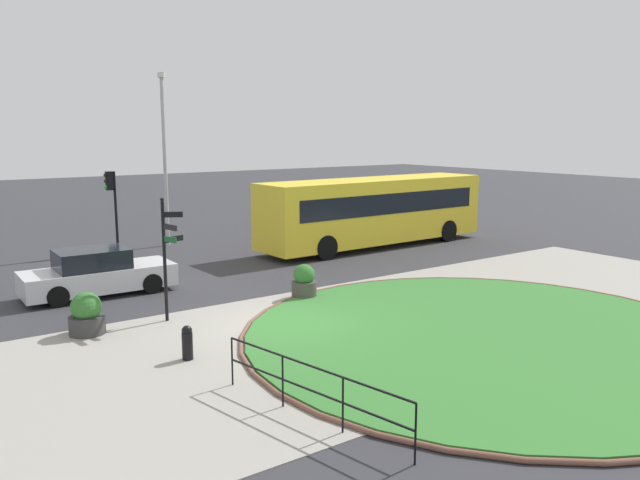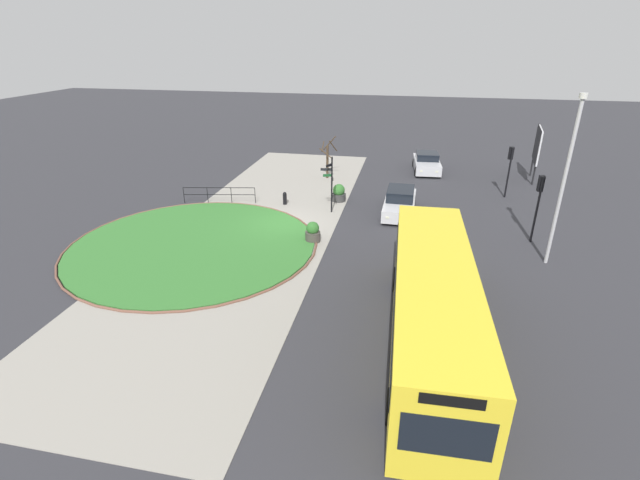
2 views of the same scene
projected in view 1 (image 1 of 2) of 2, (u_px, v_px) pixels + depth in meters
The scene contains 13 objects.
ground at pixel (284, 326), 16.79m from camera, with size 120.00×120.00×0.00m, color #333338.
sidewalk_paving at pixel (319, 341), 15.52m from camera, with size 32.00×8.83×0.02m, color #9E998E.
grass_island at pixel (489, 336), 15.83m from camera, with size 12.17×12.17×0.10m, color #387A33.
grass_kerb_ring at pixel (489, 335), 15.83m from camera, with size 12.48×12.48×0.11m, color brown.
signpost_directional at pixel (167, 251), 16.86m from camera, with size 0.67×0.84×3.37m.
bollard_foreground at pixel (187, 342), 14.21m from camera, with size 0.25×0.25×0.81m.
railing_grass_edge at pixel (311, 384), 11.21m from camera, with size 0.88×4.43×1.02m.
bus_yellow at pixel (374, 210), 28.17m from camera, with size 11.29×2.82×3.02m.
car_far_lane at pixel (97, 274), 19.89m from camera, with size 4.62×1.86×1.47m.
traffic_light_near at pixel (112, 193), 26.56m from camera, with size 0.49×0.26×3.44m.
lamppost_tall at pixel (165, 154), 27.88m from camera, with size 0.32×0.32×7.59m.
planter_near_signpost at pixel (304, 283), 19.45m from camera, with size 0.77×0.77×1.08m.
planter_kerbside at pixel (87, 315), 16.00m from camera, with size 0.89×0.89×1.11m.
Camera 1 is at (-8.60, -13.72, 5.10)m, focal length 35.56 mm.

